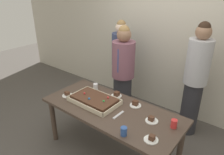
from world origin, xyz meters
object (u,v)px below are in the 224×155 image
plated_slice_near_right (135,104)px  cake_server_utensil (118,115)px  sheet_cake (94,100)px  person_green_shirt_behind (123,75)px  plated_slice_center_front (151,120)px  party_table (111,114)px  plated_slice_near_left (117,95)px  person_striped_tie_right (195,80)px  plated_slice_far_right (67,95)px  drink_cup_nearest (124,131)px  plated_slice_far_left (151,139)px  drink_cup_far_end (96,87)px  drink_cup_middle (174,124)px  person_serving_front (121,64)px

plated_slice_near_right → cake_server_utensil: plated_slice_near_right is taller
sheet_cake → person_green_shirt_behind: 0.76m
plated_slice_center_front → person_green_shirt_behind: size_ratio=0.09×
party_table → plated_slice_near_left: plated_slice_near_left is taller
cake_server_utensil → person_striped_tie_right: size_ratio=0.11×
plated_slice_far_right → drink_cup_nearest: (1.12, -0.19, 0.03)m
person_green_shirt_behind → plated_slice_far_left: bearing=42.3°
plated_slice_near_right → plated_slice_far_left: (0.49, -0.46, -0.00)m
sheet_cake → person_striped_tie_right: person_striped_tie_right is taller
plated_slice_far_right → drink_cup_nearest: size_ratio=1.50×
drink_cup_far_end → cake_server_utensil: 0.74m
plated_slice_near_right → person_striped_tie_right: bearing=62.9°
plated_slice_far_right → person_green_shirt_behind: size_ratio=0.09×
drink_cup_middle → drink_cup_far_end: same height
plated_slice_far_right → person_serving_front: bearing=88.8°
plated_slice_center_front → person_serving_front: size_ratio=0.09×
drink_cup_middle → person_serving_front: person_serving_front is taller
plated_slice_near_left → person_serving_front: (-0.53, 0.81, 0.10)m
plated_slice_far_right → drink_cup_far_end: 0.43m
party_table → cake_server_utensil: bearing=-21.8°
plated_slice_far_right → drink_cup_middle: bearing=9.9°
plated_slice_far_left → drink_cup_nearest: 0.29m
plated_slice_center_front → person_serving_front: person_serving_front is taller
plated_slice_far_left → plated_slice_center_front: (-0.16, 0.29, 0.00)m
plated_slice_near_left → drink_cup_far_end: (-0.37, -0.04, 0.03)m
plated_slice_far_left → person_green_shirt_behind: bearing=137.7°
cake_server_utensil → person_serving_front: 1.44m
sheet_cake → cake_server_utensil: bearing=-5.3°
drink_cup_middle → person_green_shirt_behind: 1.28m
party_table → plated_slice_far_right: plated_slice_far_right is taller
party_table → plated_slice_far_right: (-0.70, -0.13, 0.11)m
cake_server_utensil → plated_slice_far_left: bearing=-15.6°
plated_slice_center_front → person_striped_tie_right: (0.12, 1.05, 0.17)m
plated_slice_near_left → person_serving_front: bearing=123.2°
sheet_cake → person_striped_tie_right: size_ratio=0.38×
party_table → plated_slice_near_right: size_ratio=12.25×
cake_server_utensil → person_serving_front: size_ratio=0.12×
person_serving_front → person_green_shirt_behind: 0.49m
plated_slice_near_right → drink_cup_nearest: 0.61m
plated_slice_far_right → drink_cup_nearest: 1.14m
plated_slice_far_left → cake_server_utensil: size_ratio=0.75×
drink_cup_far_end → person_striped_tie_right: size_ratio=0.06×
person_green_shirt_behind → plated_slice_far_right: bearing=-27.5°
plated_slice_near_right → drink_cup_far_end: 0.71m
plated_slice_near_left → person_green_shirt_behind: (-0.21, 0.44, 0.10)m
sheet_cake → plated_slice_far_left: (0.97, -0.19, -0.02)m
party_table → drink_cup_middle: 0.81m
party_table → person_serving_front: (-0.67, 1.10, 0.22)m
drink_cup_middle → cake_server_utensil: 0.65m
plated_slice_center_front → drink_cup_nearest: 0.42m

